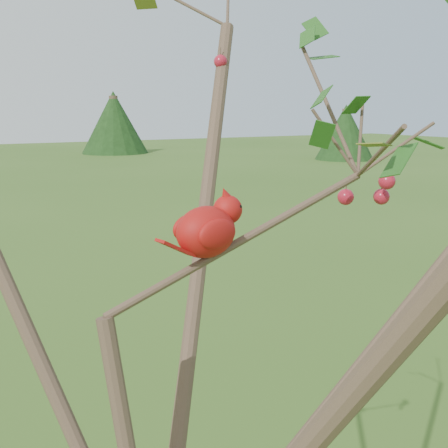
% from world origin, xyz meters
% --- Properties ---
extents(crabapple_tree, '(2.35, 2.05, 2.95)m').
position_xyz_m(crabapple_tree, '(0.03, -0.02, 2.12)').
color(crabapple_tree, '#453425').
rests_on(crabapple_tree, ground).
extents(cardinal, '(0.22, 0.13, 0.16)m').
position_xyz_m(cardinal, '(0.17, 0.08, 2.11)').
color(cardinal, '#AB0E11').
rests_on(cardinal, ground).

